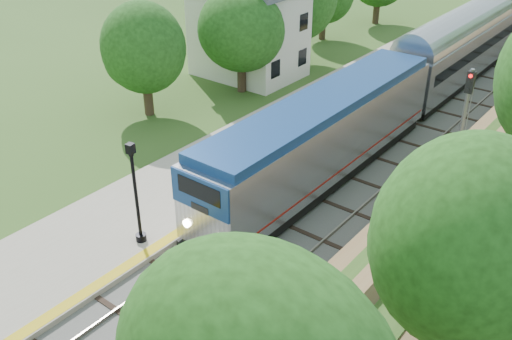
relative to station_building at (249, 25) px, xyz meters
The scene contains 6 objects.
platform 16.99m from the station_building, 57.86° to the right, with size 6.40×68.00×0.38m, color gray.
yellow_stripe 18.58m from the station_building, 50.24° to the right, with size 0.55×68.00×0.01m, color gold.
station_building is the anchor object (origin of this frame).
trees_behind_platform 9.76m from the station_building, 73.13° to the right, with size 7.82×53.32×7.21m.
lamppost_far 24.02m from the station_building, 63.35° to the right, with size 0.49×0.49×4.98m.
signal_farside 21.76m from the station_building, 21.83° to the right, with size 0.38×0.30×6.87m.
Camera 1 is at (14.07, -5.01, 16.05)m, focal length 40.00 mm.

